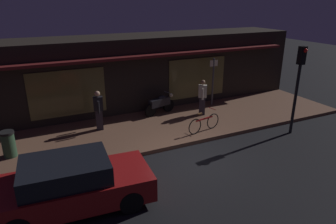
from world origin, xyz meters
TOP-DOWN VIEW (x-y plane):
  - ground_plane at (0.00, 0.00)m, footprint 60.00×60.00m
  - sidewalk_slab at (0.00, 3.00)m, footprint 18.00×4.00m
  - storefront_building at (0.00, 6.39)m, footprint 18.00×3.30m
  - motorcycle at (0.81, 4.31)m, footprint 1.67×0.68m
  - bicycle_parked at (1.59, 1.66)m, footprint 1.64×0.47m
  - person_photographer at (-2.23, 3.69)m, footprint 0.42×0.62m
  - person_bystander at (2.55, 3.39)m, footprint 0.44×0.57m
  - sign_post at (3.78, 4.40)m, footprint 0.44×0.09m
  - trash_bin at (-5.59, 2.71)m, footprint 0.48×0.48m
  - traffic_light_pole at (4.97, 0.23)m, footprint 0.24×0.33m
  - parked_car_near at (-4.06, -0.84)m, footprint 4.22×2.06m

SIDE VIEW (x-z plane):
  - ground_plane at x=0.00m, z-range 0.00..0.00m
  - sidewalk_slab at x=0.00m, z-range 0.00..0.15m
  - bicycle_parked at x=1.59m, z-range 0.05..0.96m
  - trash_bin at x=-5.59m, z-range 0.16..1.09m
  - motorcycle at x=0.81m, z-range 0.16..1.13m
  - parked_car_near at x=-4.06m, z-range -0.01..1.41m
  - person_photographer at x=-2.23m, z-range 0.19..1.86m
  - person_bystander at x=2.55m, z-range 0.19..1.86m
  - sign_post at x=3.78m, z-range 0.31..2.71m
  - storefront_building at x=0.00m, z-range 0.00..3.60m
  - traffic_light_pole at x=4.97m, z-range 0.68..4.28m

